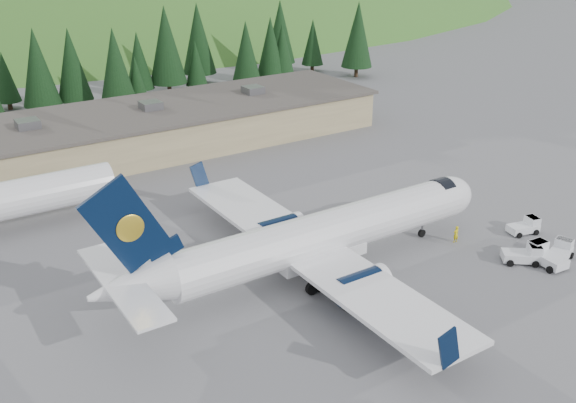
{
  "coord_description": "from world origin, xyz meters",
  "views": [
    {
      "loc": [
        -28.61,
        -38.06,
        26.92
      ],
      "look_at": [
        0.0,
        6.0,
        4.0
      ],
      "focal_mm": 40.0,
      "sensor_mm": 36.0,
      "label": 1
    }
  ],
  "objects_px": {
    "ramp_worker": "(456,234)",
    "terminal_building": "(115,134)",
    "baggage_tug_a": "(560,251)",
    "baggage_tug_b": "(525,254)",
    "baggage_tug_c": "(544,255)",
    "airliner": "(317,238)",
    "baggage_tug_d": "(526,226)"
  },
  "relations": [
    {
      "from": "terminal_building",
      "to": "ramp_worker",
      "type": "relative_size",
      "value": 43.94
    },
    {
      "from": "baggage_tug_a",
      "to": "baggage_tug_d",
      "type": "relative_size",
      "value": 1.07
    },
    {
      "from": "airliner",
      "to": "ramp_worker",
      "type": "relative_size",
      "value": 22.47
    },
    {
      "from": "baggage_tug_a",
      "to": "baggage_tug_c",
      "type": "xyz_separation_m",
      "value": [
        -1.9,
        0.22,
        0.07
      ]
    },
    {
      "from": "baggage_tug_a",
      "to": "baggage_tug_b",
      "type": "xyz_separation_m",
      "value": [
        -3.14,
        1.25,
        0.04
      ]
    },
    {
      "from": "airliner",
      "to": "baggage_tug_a",
      "type": "bearing_deg",
      "value": -26.74
    },
    {
      "from": "terminal_building",
      "to": "baggage_tug_b",
      "type": "bearing_deg",
      "value": -66.75
    },
    {
      "from": "ramp_worker",
      "to": "baggage_tug_b",
      "type": "bearing_deg",
      "value": 112.04
    },
    {
      "from": "ramp_worker",
      "to": "baggage_tug_a",
      "type": "bearing_deg",
      "value": 128.54
    },
    {
      "from": "baggage_tug_a",
      "to": "terminal_building",
      "type": "distance_m",
      "value": 52.97
    },
    {
      "from": "baggage_tug_b",
      "to": "baggage_tug_c",
      "type": "bearing_deg",
      "value": -1.78
    },
    {
      "from": "baggage_tug_d",
      "to": "baggage_tug_b",
      "type": "bearing_deg",
      "value": -129.16
    },
    {
      "from": "baggage_tug_b",
      "to": "ramp_worker",
      "type": "distance_m",
      "value": 6.3
    },
    {
      "from": "baggage_tug_c",
      "to": "baggage_tug_a",
      "type": "bearing_deg",
      "value": -92.92
    },
    {
      "from": "baggage_tug_a",
      "to": "terminal_building",
      "type": "relative_size",
      "value": 0.05
    },
    {
      "from": "terminal_building",
      "to": "ramp_worker",
      "type": "height_order",
      "value": "terminal_building"
    },
    {
      "from": "airliner",
      "to": "baggage_tug_d",
      "type": "xyz_separation_m",
      "value": [
        20.82,
        -4.68,
        -2.54
      ]
    },
    {
      "from": "terminal_building",
      "to": "baggage_tug_a",
      "type": "bearing_deg",
      "value": -64.16
    },
    {
      "from": "baggage_tug_d",
      "to": "baggage_tug_c",
      "type": "bearing_deg",
      "value": -113.84
    },
    {
      "from": "ramp_worker",
      "to": "terminal_building",
      "type": "bearing_deg",
      "value": -64.02
    },
    {
      "from": "airliner",
      "to": "baggage_tug_a",
      "type": "relative_size",
      "value": 10.91
    },
    {
      "from": "airliner",
      "to": "baggage_tug_b",
      "type": "height_order",
      "value": "airliner"
    },
    {
      "from": "airliner",
      "to": "baggage_tug_c",
      "type": "bearing_deg",
      "value": -28.65
    },
    {
      "from": "baggage_tug_c",
      "to": "airliner",
      "type": "bearing_deg",
      "value": 65.12
    },
    {
      "from": "airliner",
      "to": "baggage_tug_a",
      "type": "xyz_separation_m",
      "value": [
        19.13,
        -9.64,
        -2.5
      ]
    },
    {
      "from": "airliner",
      "to": "baggage_tug_b",
      "type": "bearing_deg",
      "value": -27.68
    },
    {
      "from": "baggage_tug_b",
      "to": "terminal_building",
      "type": "relative_size",
      "value": 0.05
    },
    {
      "from": "baggage_tug_b",
      "to": "baggage_tug_d",
      "type": "relative_size",
      "value": 1.11
    },
    {
      "from": "airliner",
      "to": "ramp_worker",
      "type": "bearing_deg",
      "value": -10.07
    },
    {
      "from": "terminal_building",
      "to": "ramp_worker",
      "type": "xyz_separation_m",
      "value": [
        17.8,
        -40.46,
        -1.81
      ]
    },
    {
      "from": "baggage_tug_a",
      "to": "terminal_building",
      "type": "bearing_deg",
      "value": 98.43
    },
    {
      "from": "baggage_tug_a",
      "to": "ramp_worker",
      "type": "relative_size",
      "value": 2.06
    }
  ]
}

